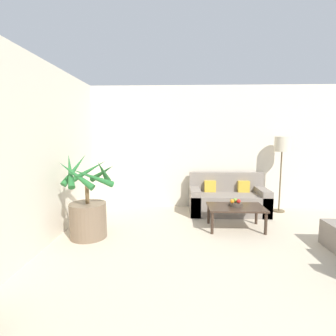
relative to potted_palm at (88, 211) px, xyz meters
name	(u,v)px	position (x,y,z in m)	size (l,w,h in m)	color
wall_back	(248,148)	(2.99, 1.90, 0.92)	(8.58, 0.06, 2.70)	beige
potted_palm	(88,211)	(0.00, 0.00, 0.00)	(0.85, 0.94, 1.36)	brown
sofa_loveseat	(228,200)	(2.47, 1.43, -0.16)	(1.59, 0.78, 0.82)	gray
floor_lamp	(282,148)	(3.59, 1.55, 0.92)	(0.31, 0.31, 1.60)	brown
coffee_table	(236,209)	(2.43, 0.47, -0.08)	(0.96, 0.61, 0.40)	#38281E
fruit_bowl	(236,204)	(2.43, 0.50, -0.01)	(0.24, 0.24, 0.06)	#42382D
apple_red	(239,201)	(2.48, 0.48, 0.06)	(0.07, 0.07, 0.07)	red
apple_green	(235,200)	(2.44, 0.55, 0.06)	(0.07, 0.07, 0.07)	olive
orange_fruit	(232,201)	(2.37, 0.47, 0.06)	(0.07, 0.07, 0.07)	orange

